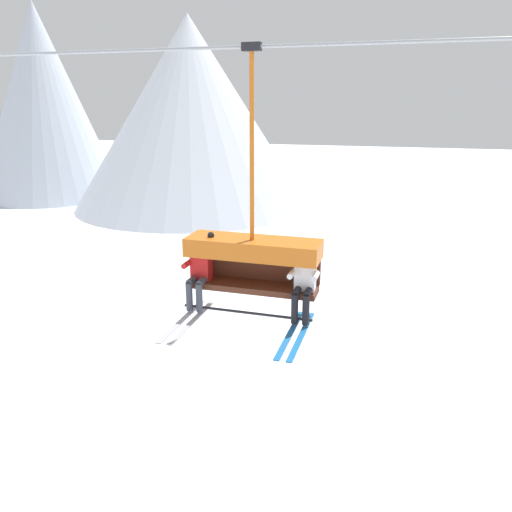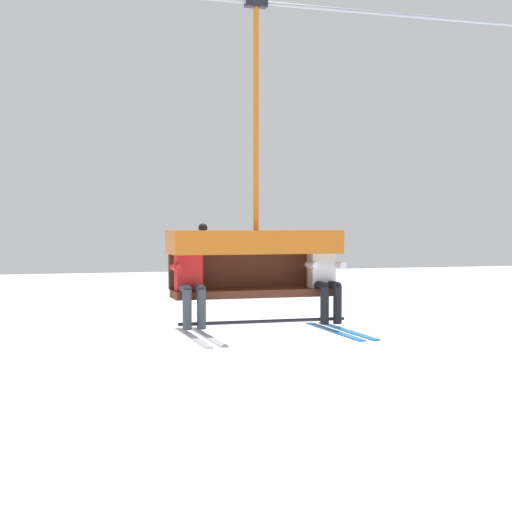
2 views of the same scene
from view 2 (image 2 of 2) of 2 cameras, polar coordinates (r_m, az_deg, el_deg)
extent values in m
cube|color=#512819|center=(10.01, 0.00, -2.69)|extent=(2.15, 0.48, 0.10)
cube|color=#512819|center=(10.26, -0.45, -1.03)|extent=(2.15, 0.08, 0.45)
cube|color=#D16619|center=(10.03, -0.10, 1.04)|extent=(2.19, 0.68, 0.30)
cylinder|color=black|center=(9.74, 0.55, -4.78)|extent=(2.15, 0.04, 0.04)
cylinder|color=#D16619|center=(10.07, 0.00, 9.94)|extent=(0.07, 0.07, 2.82)
cube|color=black|center=(10.36, 0.00, 17.96)|extent=(0.28, 0.12, 0.12)
cube|color=red|center=(9.75, -4.94, -1.00)|extent=(0.32, 0.22, 0.52)
sphere|color=maroon|center=(9.74, -4.95, 1.11)|extent=(0.22, 0.22, 0.22)
ellipsoid|color=black|center=(9.64, -4.83, 1.09)|extent=(0.17, 0.04, 0.08)
cylinder|color=#3D424C|center=(9.58, -5.25, -2.38)|extent=(0.11, 0.34, 0.11)
cylinder|color=#3D424C|center=(9.62, -4.22, -2.36)|extent=(0.11, 0.34, 0.11)
cylinder|color=#3D424C|center=(9.44, -5.03, -3.91)|extent=(0.11, 0.11, 0.48)
cylinder|color=#3D424C|center=(9.47, -3.99, -3.89)|extent=(0.11, 0.11, 0.48)
cube|color=#B2B2BC|center=(9.18, -4.64, -5.90)|extent=(0.09, 1.70, 0.02)
cube|color=#B2B2BC|center=(9.22, -3.57, -5.87)|extent=(0.09, 1.70, 0.02)
cylinder|color=red|center=(9.56, -5.86, -0.83)|extent=(0.09, 0.30, 0.09)
cylinder|color=red|center=(9.78, -3.88, 1.06)|extent=(0.09, 0.09, 0.30)
sphere|color=black|center=(9.78, -3.88, 2.06)|extent=(0.11, 0.11, 0.11)
cube|color=silver|center=(10.26, 4.77, -0.84)|extent=(0.32, 0.22, 0.52)
sphere|color=#284C93|center=(10.25, 4.77, 1.16)|extent=(0.22, 0.22, 0.22)
ellipsoid|color=black|center=(10.15, 4.99, 1.15)|extent=(0.17, 0.04, 0.08)
cylinder|color=black|center=(10.08, 4.66, -2.15)|extent=(0.11, 0.34, 0.11)
cylinder|color=black|center=(10.15, 5.58, -2.13)|extent=(0.11, 0.34, 0.11)
cylinder|color=black|center=(9.95, 5.01, -3.60)|extent=(0.11, 0.11, 0.48)
cylinder|color=black|center=(10.02, 5.95, -3.56)|extent=(0.11, 0.11, 0.48)
cube|color=#1E6BB2|center=(9.71, 5.66, -5.47)|extent=(0.09, 1.70, 0.02)
cube|color=#1E6BB2|center=(9.78, 6.62, -5.42)|extent=(0.09, 1.70, 0.02)
cylinder|color=silver|center=(10.05, 4.09, -0.68)|extent=(0.09, 0.30, 0.09)
cylinder|color=silver|center=(10.19, 6.06, -0.65)|extent=(0.09, 0.30, 0.09)
camera|label=1|loc=(5.95, 50.83, 21.45)|focal=35.00mm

